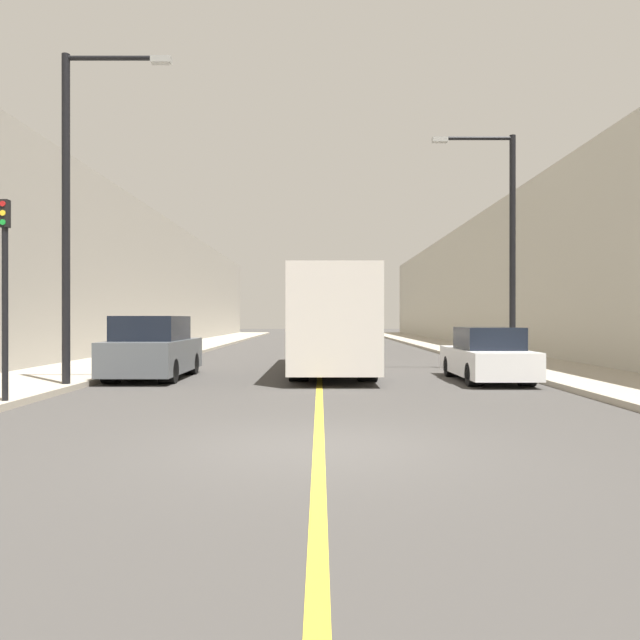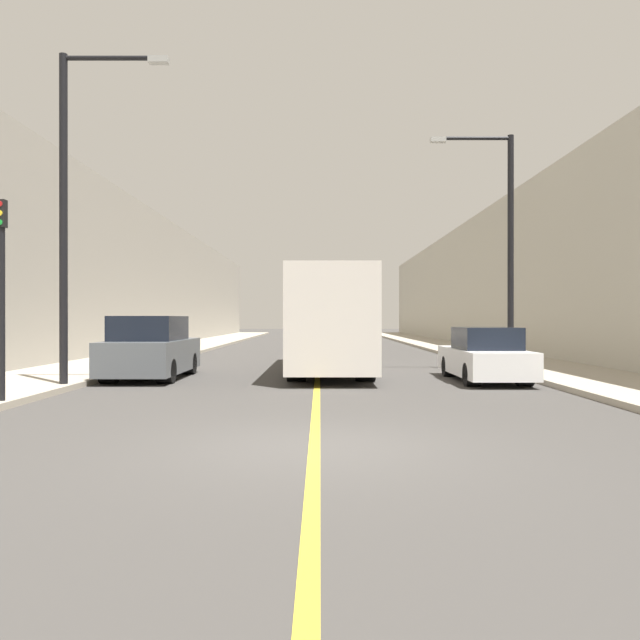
{
  "view_description": "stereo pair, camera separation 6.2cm",
  "coord_description": "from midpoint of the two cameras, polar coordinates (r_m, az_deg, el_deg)",
  "views": [
    {
      "loc": [
        0.02,
        -8.55,
        1.77
      ],
      "look_at": [
        0.03,
        16.17,
        1.72
      ],
      "focal_mm": 35.0,
      "sensor_mm": 36.0,
      "label": 1
    },
    {
      "loc": [
        0.08,
        -8.55,
        1.77
      ],
      "look_at": [
        0.03,
        16.17,
        1.72
      ],
      "focal_mm": 35.0,
      "sensor_mm": 36.0,
      "label": 2
    }
  ],
  "objects": [
    {
      "name": "parked_suv_left",
      "position": [
        19.01,
        -14.98,
        -2.64
      ],
      "size": [
        1.99,
        4.61,
        1.85
      ],
      "color": "#51565B",
      "rests_on": "ground"
    },
    {
      "name": "bus",
      "position": [
        20.78,
        1.06,
        0.01
      ],
      "size": [
        2.48,
        10.32,
        3.23
      ],
      "color": "silver",
      "rests_on": "ground"
    },
    {
      "name": "car_right_near",
      "position": [
        18.27,
        15.03,
        -3.28
      ],
      "size": [
        1.75,
        4.56,
        1.53
      ],
      "color": "silver",
      "rests_on": "ground"
    },
    {
      "name": "ground_plane",
      "position": [
        8.73,
        -0.2,
        -11.56
      ],
      "size": [
        200.0,
        200.0,
        0.0
      ],
      "primitive_type": "plane",
      "color": "#3F3D3A"
    },
    {
      "name": "sidewalk_right",
      "position": [
        39.36,
        11.46,
        -2.36
      ],
      "size": [
        3.54,
        72.0,
        0.15
      ],
      "primitive_type": "cube",
      "color": "#A89E8C",
      "rests_on": "ground"
    },
    {
      "name": "street_lamp_right",
      "position": [
        21.39,
        16.61,
        7.46
      ],
      "size": [
        2.72,
        0.24,
        7.62
      ],
      "color": "black",
      "rests_on": "sidewalk_right"
    },
    {
      "name": "building_row_right",
      "position": [
        40.3,
        16.74,
        3.35
      ],
      "size": [
        4.0,
        72.0,
        8.09
      ],
      "primitive_type": "cube",
      "color": "#B7B2A3",
      "rests_on": "ground"
    },
    {
      "name": "road_center_line",
      "position": [
        38.59,
        0.05,
        -2.51
      ],
      "size": [
        0.16,
        72.0,
        0.01
      ],
      "primitive_type": "cube",
      "color": "gold",
      "rests_on": "ground"
    },
    {
      "name": "building_row_left",
      "position": [
        40.32,
        -16.63,
        3.33
      ],
      "size": [
        4.0,
        72.0,
        8.06
      ],
      "primitive_type": "cube",
      "color": "gray",
      "rests_on": "ground"
    },
    {
      "name": "sidewalk_left",
      "position": [
        39.37,
        -11.36,
        -2.36
      ],
      "size": [
        3.54,
        72.0,
        0.15
      ],
      "primitive_type": "cube",
      "color": "#A89E8C",
      "rests_on": "ground"
    },
    {
      "name": "traffic_light",
      "position": [
        13.81,
        -26.85,
        2.39
      ],
      "size": [
        0.16,
        0.18,
        3.97
      ],
      "color": "black",
      "rests_on": "sidewalk_left"
    },
    {
      "name": "street_lamp_left",
      "position": [
        16.94,
        -21.47,
        10.45
      ],
      "size": [
        2.72,
        0.24,
        8.21
      ],
      "color": "black",
      "rests_on": "sidewalk_left"
    }
  ]
}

